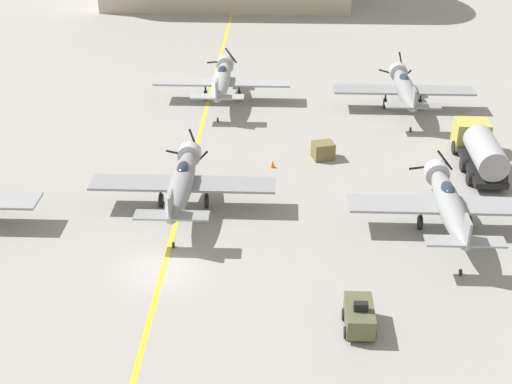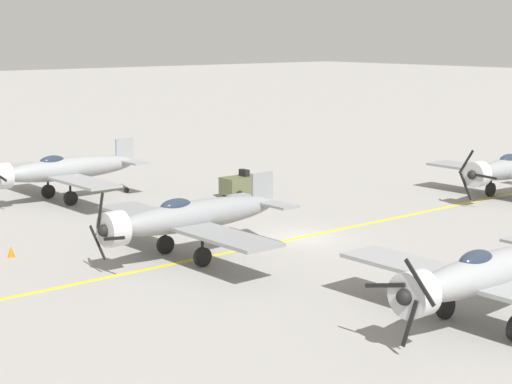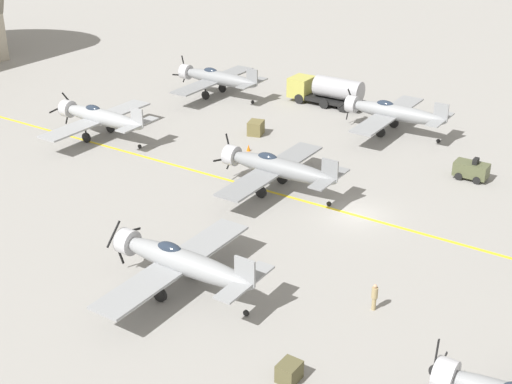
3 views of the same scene
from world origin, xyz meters
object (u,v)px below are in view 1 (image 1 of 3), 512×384
at_px(fuel_tanker, 480,149).
at_px(tow_tractor, 359,316).
at_px(airplane_far_right, 405,88).
at_px(airplane_far_center, 222,80).
at_px(airplane_mid_right, 449,204).
at_px(airplane_mid_center, 182,182).
at_px(traffic_cone, 273,164).
at_px(supply_crate_by_tanker, 323,150).

relative_size(fuel_tanker, tow_tractor, 3.08).
xyz_separation_m(airplane_far_right, fuel_tanker, (3.89, -10.96, -0.50)).
xyz_separation_m(airplane_far_center, airplane_mid_right, (15.56, -21.25, 0.00)).
distance_m(airplane_far_right, airplane_mid_center, 24.38).
bearing_deg(airplane_far_center, traffic_cone, -75.35).
bearing_deg(supply_crate_by_tanker, airplane_far_center, 127.29).
bearing_deg(airplane_mid_center, airplane_mid_right, -20.58).
bearing_deg(airplane_mid_center, airplane_far_right, 33.53).
xyz_separation_m(airplane_far_center, fuel_tanker, (19.62, -12.31, -0.50)).
height_order(fuel_tanker, traffic_cone, fuel_tanker).
distance_m(airplane_mid_right, supply_crate_by_tanker, 12.47).
distance_m(airplane_mid_center, tow_tractor, 15.62).
bearing_deg(tow_tractor, airplane_far_center, 107.08).
distance_m(airplane_far_right, tow_tractor, 30.04).
bearing_deg(supply_crate_by_tanker, airplane_mid_right, -54.98).
bearing_deg(airplane_mid_right, tow_tractor, -138.20).
bearing_deg(airplane_mid_center, tow_tractor, -61.28).
distance_m(airplane_far_center, tow_tractor, 32.13).
distance_m(supply_crate_by_tanker, traffic_cone, 4.10).
bearing_deg(fuel_tanker, supply_crate_by_tanker, 173.80).
relative_size(airplane_mid_center, traffic_cone, 21.82).
bearing_deg(airplane_far_center, airplane_far_right, -10.57).
distance_m(fuel_tanker, supply_crate_by_tanker, 11.27).
bearing_deg(supply_crate_by_tanker, airplane_mid_center, -139.66).
distance_m(airplane_far_center, airplane_far_right, 15.79).
xyz_separation_m(airplane_mid_center, supply_crate_by_tanker, (9.43, 8.01, -1.38)).
height_order(airplane_mid_center, tow_tractor, airplane_mid_center).
bearing_deg(traffic_cone, airplane_far_center, 110.30).
bearing_deg(airplane_far_center, tow_tractor, -78.58).
height_order(airplane_mid_right, traffic_cone, airplane_mid_right).
bearing_deg(airplane_far_right, fuel_tanker, -53.07).
height_order(airplane_far_right, tow_tractor, airplane_far_right).
height_order(tow_tractor, traffic_cone, tow_tractor).
height_order(airplane_far_center, airplane_far_right, airplane_far_right).
bearing_deg(airplane_far_right, traffic_cone, -116.48).
bearing_deg(airplane_far_right, airplane_mid_right, -73.10).
bearing_deg(tow_tractor, traffic_cone, 104.70).
xyz_separation_m(airplane_mid_right, supply_crate_by_tanker, (-7.11, 10.15, -1.38)).
xyz_separation_m(airplane_far_center, traffic_cone, (4.73, -12.79, -1.74)).
bearing_deg(airplane_mid_center, fuel_tanker, 5.04).
height_order(fuel_tanker, tow_tractor, fuel_tanker).
bearing_deg(airplane_far_center, airplane_mid_right, -59.44).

